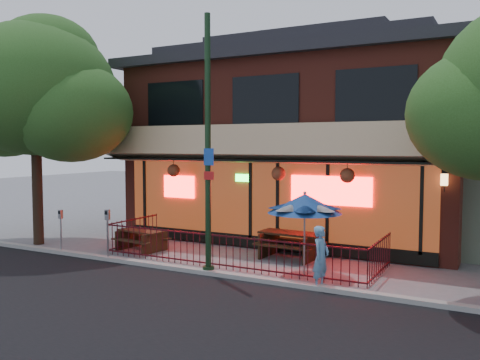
% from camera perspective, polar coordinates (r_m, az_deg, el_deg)
% --- Properties ---
extents(ground, '(80.00, 80.00, 0.00)m').
position_cam_1_polar(ground, '(14.49, -2.72, -10.09)').
color(ground, gray).
rests_on(ground, ground).
extents(asphalt_street, '(80.00, 11.00, 0.00)m').
position_cam_1_polar(asphalt_street, '(10.05, -21.32, -16.81)').
color(asphalt_street, black).
rests_on(asphalt_street, ground).
extents(curb, '(80.00, 0.25, 0.12)m').
position_cam_1_polar(curb, '(14.06, -3.78, -10.28)').
color(curb, '#999993').
rests_on(curb, ground).
extents(restaurant_building, '(12.96, 9.49, 8.05)m').
position_cam_1_polar(restaurant_building, '(20.49, 7.51, 5.64)').
color(restaurant_building, maroon).
rests_on(restaurant_building, ground).
extents(patio_fence, '(8.44, 2.62, 1.00)m').
position_cam_1_polar(patio_fence, '(14.77, -1.73, -7.31)').
color(patio_fence, '#410E15').
rests_on(patio_fence, ground).
extents(street_light, '(0.43, 0.32, 7.00)m').
position_cam_1_polar(street_light, '(13.71, -3.62, 2.42)').
color(street_light, black).
rests_on(street_light, ground).
extents(street_tree_left, '(5.60, 5.60, 8.05)m').
position_cam_1_polar(street_tree_left, '(19.35, -21.81, 10.08)').
color(street_tree_left, '#2E2317').
rests_on(street_tree_left, ground).
extents(picnic_table_left, '(1.74, 1.41, 0.68)m').
position_cam_1_polar(picnic_table_left, '(17.33, -11.02, -6.30)').
color(picnic_table_left, '#3B2615').
rests_on(picnic_table_left, ground).
extents(picnic_table_right, '(1.98, 1.56, 0.82)m').
position_cam_1_polar(picnic_table_right, '(15.92, 5.68, -6.85)').
color(picnic_table_right, '#2F1F10').
rests_on(picnic_table_right, ground).
extents(patio_umbrella, '(2.00, 1.99, 2.28)m').
position_cam_1_polar(patio_umbrella, '(13.74, 7.28, -2.64)').
color(patio_umbrella, gray).
rests_on(patio_umbrella, ground).
extents(pedestrian, '(0.43, 0.60, 1.55)m').
position_cam_1_polar(pedestrian, '(12.68, 9.08, -8.58)').
color(pedestrian, '#6097C1').
rests_on(pedestrian, ground).
extents(parking_meter_near, '(0.17, 0.16, 1.56)m').
position_cam_1_polar(parking_meter_near, '(15.99, -14.65, -5.02)').
color(parking_meter_near, gray).
rests_on(parking_meter_near, ground).
extents(parking_meter_far, '(0.13, 0.11, 1.42)m').
position_cam_1_polar(parking_meter_far, '(17.52, -19.48, -4.66)').
color(parking_meter_far, '#95999D').
rests_on(parking_meter_far, ground).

